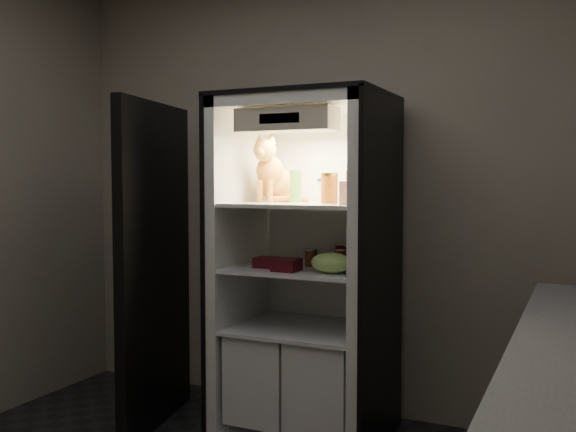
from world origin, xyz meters
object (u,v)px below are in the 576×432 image
Objects in this scene: pepper_jar at (356,185)px; grape_bag at (331,263)px; tabby_cat at (273,176)px; soda_can_b at (350,257)px; salsa_jar at (329,188)px; condiment_jar at (311,257)px; berry_box_left at (266,262)px; refrigerator at (308,292)px; soda_can_c at (340,260)px; soda_can_a at (341,255)px; berry_box_right at (287,265)px; parmesan_shaker at (296,186)px; mayo_tub at (326,190)px; cream_carton at (348,193)px.

pepper_jar is 0.90× the size of grape_bag.
tabby_cat is 3.11× the size of soda_can_b.
salsa_jar is 1.30× the size of soda_can_b.
condiment_jar is 0.28m from grape_bag.
soda_can_b is at bearing -5.67° from tabby_cat.
soda_can_b is at bearing 20.23° from berry_box_left.
refrigerator reaches higher than soda_can_c.
soda_can_a reaches higher than berry_box_right.
parmesan_shaker reaches higher than soda_can_c.
grape_bag is at bearing -44.47° from refrigerator.
tabby_cat reaches higher than soda_can_a.
mayo_tub is 0.52m from berry_box_left.
tabby_cat reaches higher than berry_box_right.
salsa_jar is 0.39m from soda_can_b.
soda_can_a is at bearing 5.55° from tabby_cat.
refrigerator is 0.57m from mayo_tub.
soda_can_a is (0.39, 0.04, -0.43)m from tabby_cat.
pepper_jar is at bearing 10.75° from parmesan_shaker.
grape_bag is 0.40m from berry_box_left.
berry_box_left is at bearing -164.28° from salsa_jar.
refrigerator is at bearing -169.66° from pepper_jar.
soda_can_b reaches higher than soda_can_c.
condiment_jar is 0.87× the size of berry_box_left.
soda_can_c is at bearing -48.34° from mayo_tub.
soda_can_a is at bearing 116.22° from cream_carton.
salsa_jar is 0.47m from berry_box_right.
salsa_jar is 0.41m from condiment_jar.
parmesan_shaker is 1.34× the size of mayo_tub.
refrigerator is 0.30m from berry_box_left.
refrigerator is 0.28m from soda_can_a.
soda_can_c is at bearing -18.64° from parmesan_shaker.
tabby_cat is at bearing 105.11° from berry_box_left.
tabby_cat reaches higher than soda_can_c.
refrigerator is at bearing 153.24° from salsa_jar.
salsa_jar is (0.16, -0.08, 0.58)m from refrigerator.
refrigerator is 15.90× the size of soda_can_a.
grape_bag is (0.20, -0.20, 0.00)m from condiment_jar.
grape_bag reaches higher than berry_box_left.
parmesan_shaker is at bearing 150.99° from cream_carton.
condiment_jar is at bearing -1.79° from parmesan_shaker.
grape_bag is 1.64× the size of berry_box_right.
berry_box_left is at bearing 154.04° from berry_box_right.
grape_bag reaches higher than berry_box_right.
berry_box_left is at bearing -141.99° from condiment_jar.
soda_can_c is at bearing 126.60° from cream_carton.
salsa_jar reaches higher than mayo_tub.
parmesan_shaker is at bearing 161.36° from soda_can_c.
mayo_tub is 0.62× the size of grape_bag.
salsa_jar is at bearing -16.07° from tabby_cat.
refrigerator reaches higher than mayo_tub.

